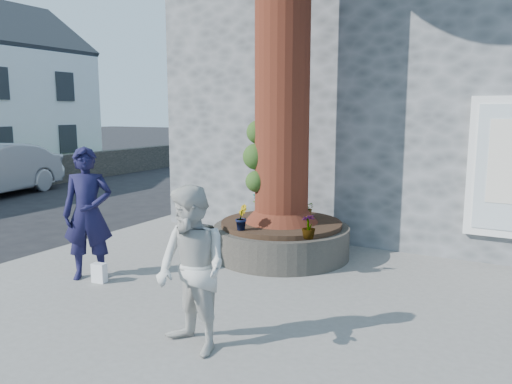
% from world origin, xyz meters
% --- Properties ---
extents(ground, '(120.00, 120.00, 0.00)m').
position_xyz_m(ground, '(0.00, 0.00, 0.00)').
color(ground, black).
rests_on(ground, ground).
extents(pavement, '(9.00, 8.00, 0.12)m').
position_xyz_m(pavement, '(1.50, 1.00, 0.06)').
color(pavement, slate).
rests_on(pavement, ground).
extents(yellow_line, '(0.10, 30.00, 0.01)m').
position_xyz_m(yellow_line, '(-3.05, 1.00, 0.00)').
color(yellow_line, yellow).
rests_on(yellow_line, ground).
extents(stone_shop, '(10.30, 8.30, 6.30)m').
position_xyz_m(stone_shop, '(2.50, 7.20, 3.16)').
color(stone_shop, '#505355').
rests_on(stone_shop, ground).
extents(planter, '(2.30, 2.30, 0.60)m').
position_xyz_m(planter, '(0.80, 2.00, 0.41)').
color(planter, black).
rests_on(planter, pavement).
extents(man, '(0.85, 0.78, 1.94)m').
position_xyz_m(man, '(-1.18, -0.39, 1.09)').
color(man, black).
rests_on(man, pavement).
extents(woman, '(1.00, 0.88, 1.72)m').
position_xyz_m(woman, '(1.49, -1.52, 0.98)').
color(woman, beige).
rests_on(woman, pavement).
extents(shopping_bag, '(0.21, 0.15, 0.28)m').
position_xyz_m(shopping_bag, '(-0.92, -0.47, 0.26)').
color(shopping_bag, white).
rests_on(shopping_bag, pavement).
extents(plant_a, '(0.21, 0.18, 0.33)m').
position_xyz_m(plant_a, '(-0.05, 2.72, 0.89)').
color(plant_a, gray).
rests_on(plant_a, planter).
extents(plant_b, '(0.28, 0.29, 0.40)m').
position_xyz_m(plant_b, '(0.51, 1.15, 0.92)').
color(plant_b, gray).
rests_on(plant_b, planter).
extents(plant_c, '(0.29, 0.29, 0.36)m').
position_xyz_m(plant_c, '(1.65, 1.15, 0.90)').
color(plant_c, gray).
rests_on(plant_c, planter).
extents(plant_d, '(0.38, 0.39, 0.32)m').
position_xyz_m(plant_d, '(1.05, 2.55, 0.88)').
color(plant_d, gray).
rests_on(plant_d, planter).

